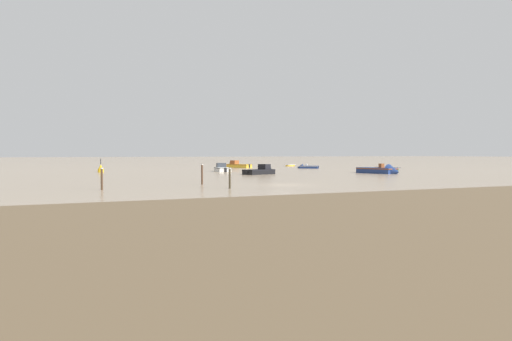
# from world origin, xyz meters

# --- Properties ---
(ground_plane) EXTENTS (800.00, 800.00, 0.00)m
(ground_plane) POSITION_xyz_m (0.00, 0.00, 0.00)
(ground_plane) COLOR tan
(motorboat_moored_0) EXTENTS (4.89, 6.04, 2.23)m
(motorboat_moored_0) POSITION_xyz_m (16.19, 52.66, 0.34)
(motorboat_moored_0) COLOR gold
(motorboat_moored_0) RESTS_ON ground
(motorboat_moored_1) EXTENTS (4.03, 7.01, 2.28)m
(motorboat_moored_1) POSITION_xyz_m (24.82, 16.83, 0.31)
(motorboat_moored_1) COLOR navy
(motorboat_moored_1) RESTS_ON ground
(rowboat_moored_0) EXTENTS (4.49, 2.20, 0.68)m
(rowboat_moored_0) POSITION_xyz_m (34.05, 26.24, 0.18)
(rowboat_moored_0) COLOR #23602D
(rowboat_moored_0) RESTS_ON ground
(motorboat_moored_2) EXTENTS (4.05, 3.95, 1.44)m
(motorboat_moored_2) POSITION_xyz_m (27.03, 42.62, 0.20)
(motorboat_moored_2) COLOR navy
(motorboat_moored_2) RESTS_ON ground
(motorboat_moored_3) EXTENTS (5.83, 3.88, 2.10)m
(motorboat_moored_3) POSITION_xyz_m (8.15, 21.95, 0.32)
(motorboat_moored_3) COLOR black
(motorboat_moored_3) RESTS_ON ground
(rowboat_moored_1) EXTENTS (3.36, 2.24, 0.50)m
(rowboat_moored_1) POSITION_xyz_m (39.11, 34.99, 0.14)
(rowboat_moored_1) COLOR white
(rowboat_moored_1) RESTS_ON ground
(rowboat_moored_2) EXTENTS (3.62, 2.63, 0.55)m
(rowboat_moored_2) POSITION_xyz_m (31.88, 58.19, 0.15)
(rowboat_moored_2) COLOR gold
(rowboat_moored_2) RESTS_ON ground
(motorboat_moored_4) EXTENTS (2.62, 5.58, 2.04)m
(motorboat_moored_4) POSITION_xyz_m (6.30, 33.94, 0.31)
(motorboat_moored_4) COLOR white
(motorboat_moored_4) RESTS_ON ground
(channel_buoy) EXTENTS (0.90, 0.90, 2.30)m
(channel_buoy) POSITION_xyz_m (-11.91, 38.26, 0.46)
(channel_buoy) COLOR gold
(channel_buoy) RESTS_ON ground
(mooring_post_near) EXTENTS (0.22, 0.22, 1.92)m
(mooring_post_near) POSITION_xyz_m (-6.09, -2.18, 0.82)
(mooring_post_near) COLOR #3A3323
(mooring_post_near) RESTS_ON ground
(mooring_post_left) EXTENTS (0.22, 0.22, 1.97)m
(mooring_post_left) POSITION_xyz_m (-15.87, 0.56, 0.84)
(mooring_post_left) COLOR #463323
(mooring_post_left) RESTS_ON ground
(mooring_post_right) EXTENTS (0.22, 0.22, 2.15)m
(mooring_post_right) POSITION_xyz_m (-6.62, 3.61, 0.91)
(mooring_post_right) COLOR #4A3323
(mooring_post_right) RESTS_ON ground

